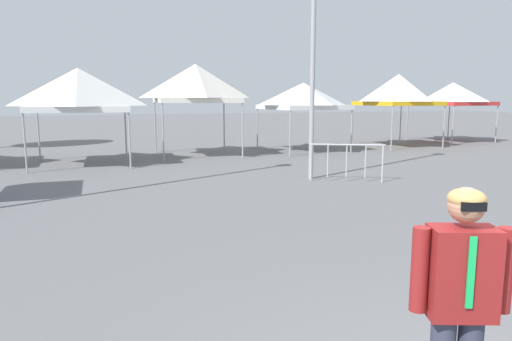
% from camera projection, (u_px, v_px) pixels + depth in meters
% --- Properties ---
extents(canopy_tent_far_right, '(3.55, 3.55, 3.40)m').
position_uv_depth(canopy_tent_far_right, '(79.00, 90.00, 16.18)').
color(canopy_tent_far_right, '#9E9EA3').
rests_on(canopy_tent_far_right, ground).
extents(canopy_tent_center, '(3.46, 3.46, 3.73)m').
position_uv_depth(canopy_tent_center, '(196.00, 83.00, 18.82)').
color(canopy_tent_center, '#9E9EA3').
rests_on(canopy_tent_center, ground).
extents(canopy_tent_behind_right, '(3.43, 3.43, 3.04)m').
position_uv_depth(canopy_tent_behind_right, '(303.00, 96.00, 20.52)').
color(canopy_tent_behind_right, '#9E9EA3').
rests_on(canopy_tent_behind_right, ground).
extents(canopy_tent_right_of_center, '(3.30, 3.30, 3.52)m').
position_uv_depth(canopy_tent_right_of_center, '(398.00, 90.00, 22.60)').
color(canopy_tent_right_of_center, '#9E9EA3').
rests_on(canopy_tent_right_of_center, ground).
extents(canopy_tent_behind_center, '(3.57, 3.57, 3.21)m').
position_uv_depth(canopy_tent_behind_center, '(452.00, 94.00, 25.24)').
color(canopy_tent_behind_center, '#9E9EA3').
rests_on(canopy_tent_behind_center, ground).
extents(person_foreground, '(0.61, 0.38, 1.78)m').
position_uv_depth(person_foreground, '(460.00, 300.00, 3.00)').
color(person_foreground, '#33384C').
rests_on(person_foreground, ground).
extents(light_pole_opposite_side, '(0.36, 0.36, 8.74)m').
position_uv_depth(light_pole_opposite_side, '(314.00, 4.00, 12.90)').
color(light_pole_opposite_side, '#9E9EA3').
rests_on(light_pole_opposite_side, ground).
extents(crowd_barrier_mid_lot, '(1.86, 1.06, 1.08)m').
position_uv_depth(crowd_barrier_mid_lot, '(347.00, 155.00, 13.04)').
color(crowd_barrier_mid_lot, '#B7BABF').
rests_on(crowd_barrier_mid_lot, ground).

